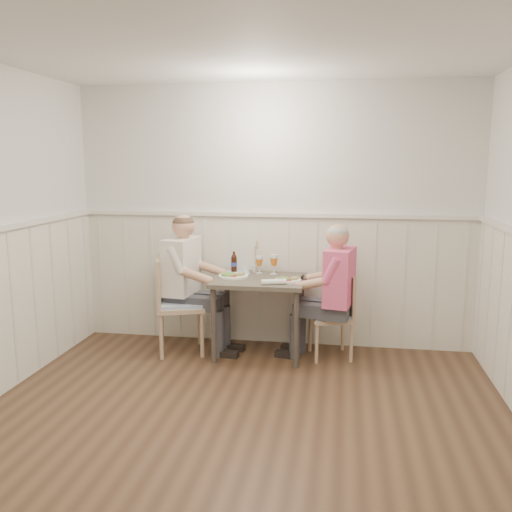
{
  "coord_description": "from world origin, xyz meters",
  "views": [
    {
      "loc": [
        0.69,
        -3.12,
        1.84
      ],
      "look_at": [
        -0.08,
        1.64,
        1.0
      ],
      "focal_mm": 38.0,
      "sensor_mm": 36.0,
      "label": 1
    }
  ],
  "objects_px": {
    "man_in_pink": "(335,303)",
    "chair_right": "(336,312)",
    "grass_vase": "(254,257)",
    "dining_table": "(259,289)",
    "chair_left": "(174,301)",
    "diner_cream": "(186,293)",
    "beer_bottle": "(234,263)"
  },
  "relations": [
    {
      "from": "diner_cream",
      "to": "beer_bottle",
      "type": "height_order",
      "value": "diner_cream"
    },
    {
      "from": "dining_table",
      "to": "grass_vase",
      "type": "xyz_separation_m",
      "value": [
        -0.09,
        0.28,
        0.26
      ]
    },
    {
      "from": "dining_table",
      "to": "chair_right",
      "type": "relative_size",
      "value": 1.07
    },
    {
      "from": "diner_cream",
      "to": "grass_vase",
      "type": "bearing_deg",
      "value": 22.03
    },
    {
      "from": "diner_cream",
      "to": "beer_bottle",
      "type": "bearing_deg",
      "value": 28.16
    },
    {
      "from": "chair_left",
      "to": "beer_bottle",
      "type": "height_order",
      "value": "beer_bottle"
    },
    {
      "from": "dining_table",
      "to": "chair_right",
      "type": "height_order",
      "value": "chair_right"
    },
    {
      "from": "beer_bottle",
      "to": "grass_vase",
      "type": "height_order",
      "value": "grass_vase"
    },
    {
      "from": "grass_vase",
      "to": "beer_bottle",
      "type": "bearing_deg",
      "value": -172.77
    },
    {
      "from": "chair_left",
      "to": "beer_bottle",
      "type": "bearing_deg",
      "value": 32.04
    },
    {
      "from": "grass_vase",
      "to": "dining_table",
      "type": "bearing_deg",
      "value": -71.66
    },
    {
      "from": "dining_table",
      "to": "grass_vase",
      "type": "bearing_deg",
      "value": 108.34
    },
    {
      "from": "dining_table",
      "to": "grass_vase",
      "type": "height_order",
      "value": "grass_vase"
    },
    {
      "from": "chair_right",
      "to": "man_in_pink",
      "type": "xyz_separation_m",
      "value": [
        -0.01,
        -0.09,
        0.11
      ]
    },
    {
      "from": "chair_left",
      "to": "grass_vase",
      "type": "xyz_separation_m",
      "value": [
        0.73,
        0.35,
        0.39
      ]
    },
    {
      "from": "beer_bottle",
      "to": "man_in_pink",
      "type": "bearing_deg",
      "value": -16.56
    },
    {
      "from": "grass_vase",
      "to": "chair_left",
      "type": "bearing_deg",
      "value": -154.08
    },
    {
      "from": "dining_table",
      "to": "grass_vase",
      "type": "relative_size",
      "value": 2.56
    },
    {
      "from": "diner_cream",
      "to": "grass_vase",
      "type": "xyz_separation_m",
      "value": [
        0.64,
        0.26,
        0.33
      ]
    },
    {
      "from": "chair_right",
      "to": "grass_vase",
      "type": "distance_m",
      "value": 0.97
    },
    {
      "from": "chair_right",
      "to": "chair_left",
      "type": "bearing_deg",
      "value": -175.54
    },
    {
      "from": "dining_table",
      "to": "diner_cream",
      "type": "relative_size",
      "value": 0.63
    },
    {
      "from": "man_in_pink",
      "to": "grass_vase",
      "type": "xyz_separation_m",
      "value": [
        -0.81,
        0.33,
        0.35
      ]
    },
    {
      "from": "man_in_pink",
      "to": "grass_vase",
      "type": "height_order",
      "value": "man_in_pink"
    },
    {
      "from": "dining_table",
      "to": "chair_right",
      "type": "distance_m",
      "value": 0.76
    },
    {
      "from": "grass_vase",
      "to": "chair_right",
      "type": "bearing_deg",
      "value": -15.86
    },
    {
      "from": "man_in_pink",
      "to": "diner_cream",
      "type": "relative_size",
      "value": 0.96
    },
    {
      "from": "chair_left",
      "to": "diner_cream",
      "type": "bearing_deg",
      "value": 46.81
    },
    {
      "from": "man_in_pink",
      "to": "chair_right",
      "type": "bearing_deg",
      "value": 81.74
    },
    {
      "from": "man_in_pink",
      "to": "grass_vase",
      "type": "distance_m",
      "value": 0.94
    },
    {
      "from": "chair_right",
      "to": "beer_bottle",
      "type": "xyz_separation_m",
      "value": [
        -1.02,
        0.21,
        0.41
      ]
    },
    {
      "from": "chair_left",
      "to": "diner_cream",
      "type": "distance_m",
      "value": 0.14
    }
  ]
}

